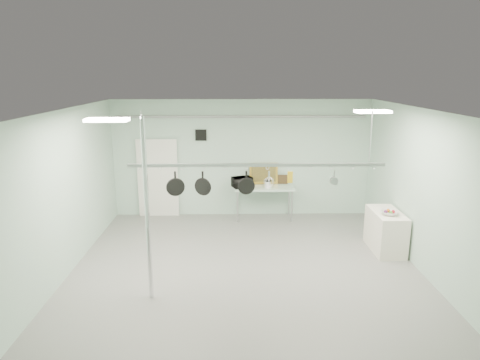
{
  "coord_description": "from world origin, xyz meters",
  "views": [
    {
      "loc": [
        -0.26,
        -7.49,
        3.86
      ],
      "look_at": [
        -0.1,
        1.0,
        1.74
      ],
      "focal_mm": 32.0,
      "sensor_mm": 36.0,
      "label": 1
    }
  ],
  "objects_px": {
    "side_cabinet": "(386,231)",
    "coffee_canister": "(268,185)",
    "pot_rack": "(257,163)",
    "microwave": "(242,182)",
    "prep_table": "(264,189)",
    "skillet_right": "(246,182)",
    "skillet_mid": "(203,184)",
    "fruit_bowl": "(389,213)",
    "skillet_left": "(175,184)",
    "chrome_pole": "(147,211)"
  },
  "relations": [
    {
      "from": "chrome_pole",
      "to": "coffee_canister",
      "type": "xyz_separation_m",
      "value": [
        2.38,
        4.05,
        -0.6
      ]
    },
    {
      "from": "skillet_left",
      "to": "skillet_mid",
      "type": "xyz_separation_m",
      "value": [
        0.51,
        0.0,
        -0.0
      ]
    },
    {
      "from": "skillet_mid",
      "to": "skillet_right",
      "type": "xyz_separation_m",
      "value": [
        0.82,
        0.0,
        0.02
      ]
    },
    {
      "from": "side_cabinet",
      "to": "skillet_mid",
      "type": "xyz_separation_m",
      "value": [
        -3.97,
        -1.1,
        1.4
      ]
    },
    {
      "from": "prep_table",
      "to": "microwave",
      "type": "xyz_separation_m",
      "value": [
        -0.6,
        -0.05,
        0.21
      ]
    },
    {
      "from": "pot_rack",
      "to": "skillet_mid",
      "type": "distance_m",
      "value": 1.09
    },
    {
      "from": "chrome_pole",
      "to": "coffee_canister",
      "type": "distance_m",
      "value": 4.73
    },
    {
      "from": "skillet_left",
      "to": "chrome_pole",
      "type": "bearing_deg",
      "value": -126.29
    },
    {
      "from": "chrome_pole",
      "to": "pot_rack",
      "type": "xyz_separation_m",
      "value": [
        1.9,
        0.9,
        0.63
      ]
    },
    {
      "from": "coffee_canister",
      "to": "fruit_bowl",
      "type": "distance_m",
      "value": 3.32
    },
    {
      "from": "coffee_canister",
      "to": "skillet_mid",
      "type": "bearing_deg",
      "value": -115.37
    },
    {
      "from": "skillet_mid",
      "to": "microwave",
      "type": "bearing_deg",
      "value": 97.86
    },
    {
      "from": "chrome_pole",
      "to": "side_cabinet",
      "type": "bearing_deg",
      "value": 22.41
    },
    {
      "from": "side_cabinet",
      "to": "fruit_bowl",
      "type": "bearing_deg",
      "value": -97.95
    },
    {
      "from": "pot_rack",
      "to": "microwave",
      "type": "distance_m",
      "value": 3.46
    },
    {
      "from": "skillet_left",
      "to": "skillet_mid",
      "type": "height_order",
      "value": "same"
    },
    {
      "from": "pot_rack",
      "to": "skillet_right",
      "type": "relative_size",
      "value": 11.18
    },
    {
      "from": "side_cabinet",
      "to": "coffee_canister",
      "type": "relative_size",
      "value": 6.51
    },
    {
      "from": "skillet_right",
      "to": "skillet_left",
      "type": "bearing_deg",
      "value": 176.26
    },
    {
      "from": "coffee_canister",
      "to": "skillet_mid",
      "type": "xyz_separation_m",
      "value": [
        -1.49,
        -3.15,
        0.85
      ]
    },
    {
      "from": "skillet_mid",
      "to": "coffee_canister",
      "type": "bearing_deg",
      "value": 86.61
    },
    {
      "from": "pot_rack",
      "to": "microwave",
      "type": "height_order",
      "value": "pot_rack"
    },
    {
      "from": "coffee_canister",
      "to": "microwave",
      "type": "bearing_deg",
      "value": 171.92
    },
    {
      "from": "pot_rack",
      "to": "microwave",
      "type": "relative_size",
      "value": 9.54
    },
    {
      "from": "prep_table",
      "to": "coffee_canister",
      "type": "xyz_separation_m",
      "value": [
        0.08,
        -0.15,
        0.17
      ]
    },
    {
      "from": "prep_table",
      "to": "skillet_right",
      "type": "height_order",
      "value": "skillet_right"
    },
    {
      "from": "skillet_left",
      "to": "coffee_canister",
      "type": "bearing_deg",
      "value": 43.54
    },
    {
      "from": "fruit_bowl",
      "to": "skillet_left",
      "type": "bearing_deg",
      "value": -168.6
    },
    {
      "from": "chrome_pole",
      "to": "side_cabinet",
      "type": "distance_m",
      "value": 5.37
    },
    {
      "from": "prep_table",
      "to": "skillet_right",
      "type": "relative_size",
      "value": 3.73
    },
    {
      "from": "side_cabinet",
      "to": "microwave",
      "type": "height_order",
      "value": "microwave"
    },
    {
      "from": "side_cabinet",
      "to": "fruit_bowl",
      "type": "distance_m",
      "value": 0.54
    },
    {
      "from": "chrome_pole",
      "to": "skillet_mid",
      "type": "distance_m",
      "value": 1.29
    },
    {
      "from": "side_cabinet",
      "to": "pot_rack",
      "type": "xyz_separation_m",
      "value": [
        -2.95,
        -1.1,
        1.78
      ]
    },
    {
      "from": "side_cabinet",
      "to": "skillet_right",
      "type": "height_order",
      "value": "skillet_right"
    },
    {
      "from": "coffee_canister",
      "to": "skillet_mid",
      "type": "relative_size",
      "value": 0.39
    },
    {
      "from": "microwave",
      "to": "coffee_canister",
      "type": "xyz_separation_m",
      "value": [
        0.68,
        -0.1,
        -0.05
      ]
    },
    {
      "from": "side_cabinet",
      "to": "skillet_left",
      "type": "height_order",
      "value": "skillet_left"
    },
    {
      "from": "coffee_canister",
      "to": "skillet_right",
      "type": "relative_size",
      "value": 0.43
    },
    {
      "from": "fruit_bowl",
      "to": "skillet_right",
      "type": "height_order",
      "value": "skillet_right"
    },
    {
      "from": "pot_rack",
      "to": "skillet_mid",
      "type": "bearing_deg",
      "value": 180.0
    },
    {
      "from": "chrome_pole",
      "to": "skillet_right",
      "type": "height_order",
      "value": "chrome_pole"
    },
    {
      "from": "chrome_pole",
      "to": "prep_table",
      "type": "xyz_separation_m",
      "value": [
        2.3,
        4.2,
        -0.77
      ]
    },
    {
      "from": "prep_table",
      "to": "skillet_right",
      "type": "xyz_separation_m",
      "value": [
        -0.6,
        -3.3,
        1.04
      ]
    },
    {
      "from": "pot_rack",
      "to": "fruit_bowl",
      "type": "distance_m",
      "value": 3.32
    },
    {
      "from": "fruit_bowl",
      "to": "chrome_pole",
      "type": "bearing_deg",
      "value": -159.55
    },
    {
      "from": "fruit_bowl",
      "to": "skillet_right",
      "type": "bearing_deg",
      "value": -163.94
    },
    {
      "from": "chrome_pole",
      "to": "coffee_canister",
      "type": "height_order",
      "value": "chrome_pole"
    },
    {
      "from": "skillet_mid",
      "to": "side_cabinet",
      "type": "bearing_deg",
      "value": 37.48
    },
    {
      "from": "microwave",
      "to": "skillet_mid",
      "type": "height_order",
      "value": "skillet_mid"
    }
  ]
}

